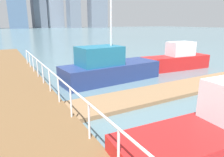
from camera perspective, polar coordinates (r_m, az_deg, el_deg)
ground_plane at (r=18.90m, az=-13.18°, el=4.15°), size 300.00×300.00×0.00m
floating_dock at (r=11.99m, az=19.90°, el=-2.26°), size 14.47×2.00×0.18m
boardwalk_railing at (r=6.26m, az=-9.29°, el=-6.35°), size 0.06×23.38×1.08m
moored_boat_0 at (r=16.77m, az=17.60°, el=5.11°), size 5.71×1.96×2.11m
moored_boat_1 at (r=12.64m, az=-1.05°, el=3.05°), size 6.38×2.58×8.78m
skyline_tower_4 at (r=163.69m, az=-19.93°, el=19.81°), size 9.68×9.56×37.78m
skyline_tower_5 at (r=170.75m, az=-16.02°, el=20.15°), size 12.23×12.67×39.36m
skyline_tower_7 at (r=165.27m, az=-4.11°, el=19.98°), size 13.54×9.11×34.39m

